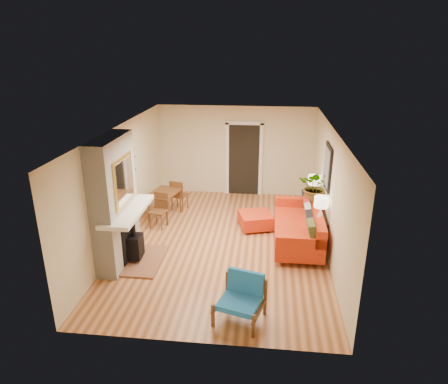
{
  "coord_description": "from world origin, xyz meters",
  "views": [
    {
      "loc": [
        0.91,
        -8.01,
        4.22
      ],
      "look_at": [
        0.0,
        0.2,
        1.15
      ],
      "focal_mm": 32.0,
      "sensor_mm": 36.0,
      "label": 1
    }
  ],
  "objects_px": {
    "console_table": "(316,214)",
    "lamp_near": "(321,206)",
    "blue_chair": "(242,295)",
    "sofa": "(301,226)",
    "ottoman": "(255,220)",
    "houseplant": "(316,187)",
    "lamp_far": "(314,184)",
    "dining_table": "(167,197)"
  },
  "relations": [
    {
      "from": "console_table",
      "to": "lamp_near",
      "type": "relative_size",
      "value": 3.43
    },
    {
      "from": "blue_chair",
      "to": "lamp_near",
      "type": "height_order",
      "value": "lamp_near"
    },
    {
      "from": "sofa",
      "to": "ottoman",
      "type": "relative_size",
      "value": 2.52
    },
    {
      "from": "lamp_near",
      "to": "houseplant",
      "type": "relative_size",
      "value": 0.63
    },
    {
      "from": "blue_chair",
      "to": "console_table",
      "type": "bearing_deg",
      "value": 64.59
    },
    {
      "from": "sofa",
      "to": "blue_chair",
      "type": "bearing_deg",
      "value": -112.38
    },
    {
      "from": "blue_chair",
      "to": "lamp_far",
      "type": "height_order",
      "value": "lamp_far"
    },
    {
      "from": "blue_chair",
      "to": "sofa",
      "type": "bearing_deg",
      "value": 67.62
    },
    {
      "from": "dining_table",
      "to": "lamp_near",
      "type": "relative_size",
      "value": 2.99
    },
    {
      "from": "dining_table",
      "to": "console_table",
      "type": "relative_size",
      "value": 0.87
    },
    {
      "from": "sofa",
      "to": "blue_chair",
      "type": "height_order",
      "value": "sofa"
    },
    {
      "from": "lamp_far",
      "to": "houseplant",
      "type": "xyz_separation_m",
      "value": [
        -0.01,
        -0.5,
        0.09
      ]
    },
    {
      "from": "sofa",
      "to": "console_table",
      "type": "height_order",
      "value": "sofa"
    },
    {
      "from": "blue_chair",
      "to": "dining_table",
      "type": "xyz_separation_m",
      "value": [
        -2.18,
        3.8,
        0.15
      ]
    },
    {
      "from": "sofa",
      "to": "dining_table",
      "type": "relative_size",
      "value": 1.44
    },
    {
      "from": "blue_chair",
      "to": "lamp_near",
      "type": "bearing_deg",
      "value": 58.24
    },
    {
      "from": "sofa",
      "to": "houseplant",
      "type": "bearing_deg",
      "value": 59.07
    },
    {
      "from": "lamp_near",
      "to": "console_table",
      "type": "bearing_deg",
      "value": 90.0
    },
    {
      "from": "sofa",
      "to": "lamp_near",
      "type": "height_order",
      "value": "lamp_near"
    },
    {
      "from": "console_table",
      "to": "lamp_far",
      "type": "xyz_separation_m",
      "value": [
        0.0,
        0.71,
        0.49
      ]
    },
    {
      "from": "lamp_near",
      "to": "sofa",
      "type": "bearing_deg",
      "value": 129.68
    },
    {
      "from": "ottoman",
      "to": "dining_table",
      "type": "bearing_deg",
      "value": 170.38
    },
    {
      "from": "ottoman",
      "to": "dining_table",
      "type": "xyz_separation_m",
      "value": [
        -2.28,
        0.39,
        0.34
      ]
    },
    {
      "from": "console_table",
      "to": "dining_table",
      "type": "bearing_deg",
      "value": 169.16
    },
    {
      "from": "sofa",
      "to": "dining_table",
      "type": "xyz_separation_m",
      "value": [
        -3.32,
        1.02,
        0.15
      ]
    },
    {
      "from": "lamp_near",
      "to": "ottoman",
      "type": "bearing_deg",
      "value": 143.05
    },
    {
      "from": "blue_chair",
      "to": "lamp_near",
      "type": "relative_size",
      "value": 1.63
    },
    {
      "from": "sofa",
      "to": "ottoman",
      "type": "distance_m",
      "value": 1.24
    },
    {
      "from": "lamp_far",
      "to": "console_table",
      "type": "bearing_deg",
      "value": -90.0
    },
    {
      "from": "houseplant",
      "to": "blue_chair",
      "type": "bearing_deg",
      "value": -113.84
    },
    {
      "from": "sofa",
      "to": "dining_table",
      "type": "distance_m",
      "value": 3.48
    },
    {
      "from": "sofa",
      "to": "lamp_near",
      "type": "relative_size",
      "value": 4.31
    },
    {
      "from": "ottoman",
      "to": "console_table",
      "type": "xyz_separation_m",
      "value": [
        1.37,
        -0.31,
        0.36
      ]
    },
    {
      "from": "sofa",
      "to": "console_table",
      "type": "distance_m",
      "value": 0.49
    },
    {
      "from": "ottoman",
      "to": "lamp_far",
      "type": "height_order",
      "value": "lamp_far"
    },
    {
      "from": "ottoman",
      "to": "blue_chair",
      "type": "height_order",
      "value": "blue_chair"
    },
    {
      "from": "blue_chair",
      "to": "houseplant",
      "type": "bearing_deg",
      "value": 66.16
    },
    {
      "from": "dining_table",
      "to": "lamp_far",
      "type": "height_order",
      "value": "lamp_far"
    },
    {
      "from": "blue_chair",
      "to": "dining_table",
      "type": "relative_size",
      "value": 0.55
    },
    {
      "from": "console_table",
      "to": "lamp_near",
      "type": "height_order",
      "value": "lamp_near"
    },
    {
      "from": "lamp_far",
      "to": "houseplant",
      "type": "bearing_deg",
      "value": -91.15
    },
    {
      "from": "blue_chair",
      "to": "lamp_near",
      "type": "distance_m",
      "value": 2.87
    }
  ]
}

